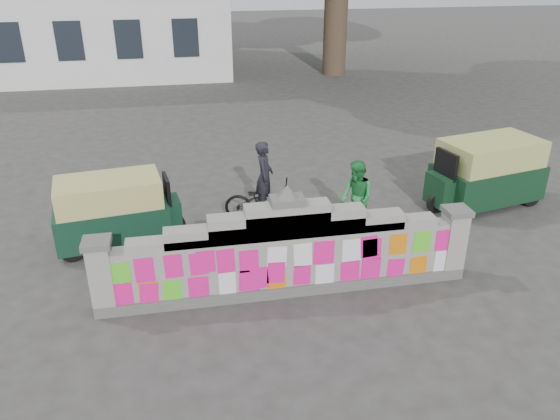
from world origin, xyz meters
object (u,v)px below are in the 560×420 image
(cyclist_rider, at_px, (265,187))
(rickshaw_right, at_px, (486,172))
(cyclist_bike, at_px, (265,201))
(rickshaw_left, at_px, (115,210))
(pedestrian, at_px, (356,197))

(cyclist_rider, bearing_deg, rickshaw_right, -76.90)
(cyclist_bike, distance_m, cyclist_rider, 0.32)
(rickshaw_left, xyz_separation_m, rickshaw_right, (8.21, 0.35, 0.08))
(cyclist_rider, distance_m, rickshaw_right, 5.13)
(rickshaw_right, bearing_deg, pedestrian, 1.03)
(pedestrian, xyz_separation_m, rickshaw_right, (3.35, 0.78, 0.03))
(cyclist_rider, relative_size, rickshaw_left, 0.61)
(rickshaw_left, bearing_deg, cyclist_rider, -0.10)
(cyclist_bike, xyz_separation_m, pedestrian, (1.78, -0.87, 0.32))
(rickshaw_left, distance_m, rickshaw_right, 8.22)
(pedestrian, xyz_separation_m, rickshaw_left, (-4.87, 0.43, -0.05))
(cyclist_rider, xyz_separation_m, rickshaw_left, (-3.09, -0.44, -0.06))
(cyclist_rider, height_order, pedestrian, cyclist_rider)
(cyclist_bike, bearing_deg, pedestrian, -101.91)
(cyclist_rider, bearing_deg, rickshaw_left, 112.12)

